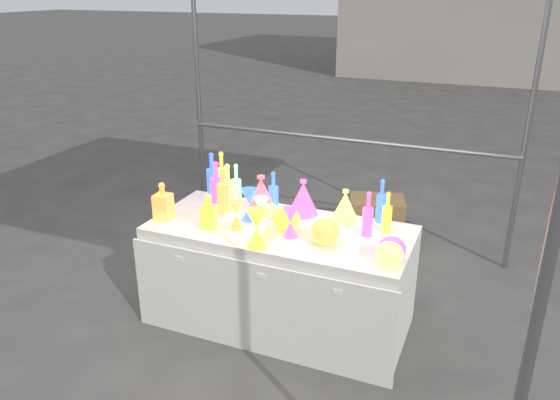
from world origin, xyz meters
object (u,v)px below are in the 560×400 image
at_px(decanter_0, 163,201).
at_px(hourglass_0, 257,229).
at_px(cardboard_box_closed, 376,217).
at_px(globe_0, 325,233).
at_px(display_table, 279,276).

bearing_deg(decanter_0, hourglass_0, -14.46).
distance_m(decanter_0, hourglass_0, 0.81).
bearing_deg(hourglass_0, cardboard_box_closed, 81.33).
bearing_deg(hourglass_0, decanter_0, 169.65).
relative_size(decanter_0, globe_0, 1.44).
bearing_deg(hourglass_0, display_table, 86.86).
height_order(display_table, globe_0, globe_0).
xyz_separation_m(decanter_0, globe_0, (1.18, 0.06, -0.06)).
height_order(decanter_0, hourglass_0, decanter_0).
height_order(display_table, cardboard_box_closed, display_table).
bearing_deg(display_table, hourglass_0, -93.14).
bearing_deg(globe_0, display_table, 161.60).
height_order(decanter_0, globe_0, decanter_0).
bearing_deg(display_table, decanter_0, -167.46).
xyz_separation_m(display_table, cardboard_box_closed, (0.30, 1.74, -0.19)).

